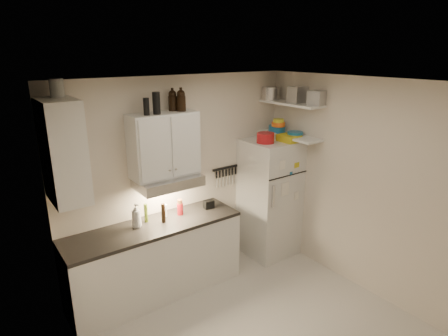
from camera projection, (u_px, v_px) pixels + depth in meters
floor at (254, 330)px, 4.04m from camera, size 3.20×3.00×0.02m
ceiling at (261, 82)px, 3.25m from camera, size 3.20×3.00×0.02m
back_wall at (181, 178)px, 4.81m from camera, size 3.20×0.02×2.60m
left_wall at (91, 275)px, 2.75m from camera, size 0.02×3.00×2.60m
right_wall at (358, 186)px, 4.55m from camera, size 0.02×3.00×2.60m
base_cabinet at (156, 261)px, 4.52m from camera, size 2.10×0.60×0.88m
countertop at (154, 227)px, 4.39m from camera, size 2.10×0.62×0.04m
upper_cabinet at (164, 145)px, 4.35m from camera, size 0.80×0.33×0.75m
side_cabinet at (63, 152)px, 3.58m from camera, size 0.33×0.55×1.00m
range_hood at (168, 181)px, 4.43m from camera, size 0.76×0.46×0.12m
fridge at (270, 198)px, 5.38m from camera, size 0.70×0.68×1.70m
shelf_hi at (291, 103)px, 4.98m from camera, size 0.30×0.95×0.03m
shelf_lo at (290, 136)px, 5.11m from camera, size 0.30×0.95×0.03m
knife_strip at (225, 168)px, 5.18m from camera, size 0.42×0.02×0.03m
dutch_oven at (265, 138)px, 4.95m from camera, size 0.24×0.24×0.14m
book_stack at (289, 138)px, 5.03m from camera, size 0.22×0.28×0.09m
spice_jar at (274, 137)px, 5.11m from camera, size 0.07×0.07×0.10m
stock_pot at (270, 93)px, 5.21m from camera, size 0.26×0.26×0.18m
tin_a at (297, 95)px, 4.91m from camera, size 0.21×0.19×0.21m
tin_b at (317, 98)px, 4.68m from camera, size 0.21×0.21×0.18m
bowl_teal at (277, 129)px, 5.26m from camera, size 0.24×0.24×0.09m
bowl_orange at (278, 124)px, 5.18m from camera, size 0.19×0.19×0.06m
bowl_yellow at (279, 121)px, 5.17m from camera, size 0.15×0.15×0.05m
plates at (295, 134)px, 5.05m from camera, size 0.25×0.25×0.05m
growler_a at (173, 100)px, 4.34m from camera, size 0.11×0.11×0.24m
growler_b at (181, 100)px, 4.31m from camera, size 0.13×0.13×0.25m
thermos_a at (156, 103)px, 4.10m from camera, size 0.09×0.09×0.24m
thermos_b at (146, 107)px, 4.04m from camera, size 0.07×0.07×0.19m
side_jar at (57, 88)px, 3.52m from camera, size 0.15×0.15×0.17m
soap_bottle at (136, 214)px, 4.28m from camera, size 0.15×0.15×0.32m
pepper_mill at (180, 207)px, 4.63m from camera, size 0.08×0.08×0.20m
oil_bottle at (146, 213)px, 4.43m from camera, size 0.05×0.05×0.23m
vinegar_bottle at (163, 213)px, 4.42m from camera, size 0.06×0.06×0.23m
clear_bottle at (165, 211)px, 4.58m from camera, size 0.06×0.06×0.16m
red_jar at (180, 209)px, 4.64m from camera, size 0.09×0.09×0.15m
caddy at (209, 204)px, 4.84m from camera, size 0.13×0.10×0.11m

